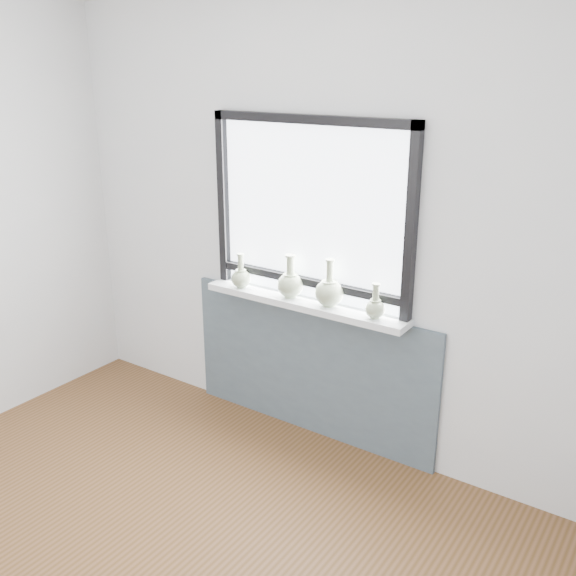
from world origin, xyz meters
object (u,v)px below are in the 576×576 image
Objects in this scene: vase_b at (290,283)px; vase_c at (329,291)px; vase_a at (241,277)px; windowsill at (303,303)px; vase_d at (375,307)px.

vase_c is (0.27, 0.00, 0.00)m from vase_b.
vase_b is (0.35, 0.03, 0.02)m from vase_a.
vase_b is at bearing 178.14° from windowsill.
vase_b is at bearing 178.00° from vase_d.
vase_c is at bearing 0.34° from vase_b.
vase_b reaches higher than vase_a.
vase_c reaches higher than windowsill.
vase_b reaches higher than windowsill.
windowsill is at bearing 3.49° from vase_a.
vase_a reaches higher than windowsill.
vase_d reaches higher than windowsill.
vase_c reaches higher than vase_d.
windowsill is at bearing 177.97° from vase_d.
vase_b is 1.31× the size of vase_d.
vase_a is (-0.44, -0.03, 0.09)m from windowsill.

